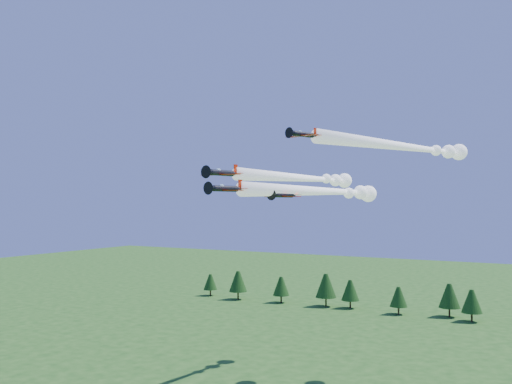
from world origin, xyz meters
The scene contains 5 objects.
plane_lead centered at (4.57, 19.70, 40.59)m, with size 14.30×52.54×3.70m.
plane_left centered at (-5.46, 32.24, 43.87)m, with size 12.07×54.65×3.70m.
plane_right centered at (18.91, 29.55, 49.55)m, with size 20.87×55.93×3.70m.
plane_slot centered at (2.34, 5.39, 39.72)m, with size 7.25×7.90×2.53m.
treeline centered at (2.00, 111.12, 6.84)m, with size 168.43×18.64×11.98m.
Camera 1 is at (48.59, -86.37, 38.37)m, focal length 40.00 mm.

